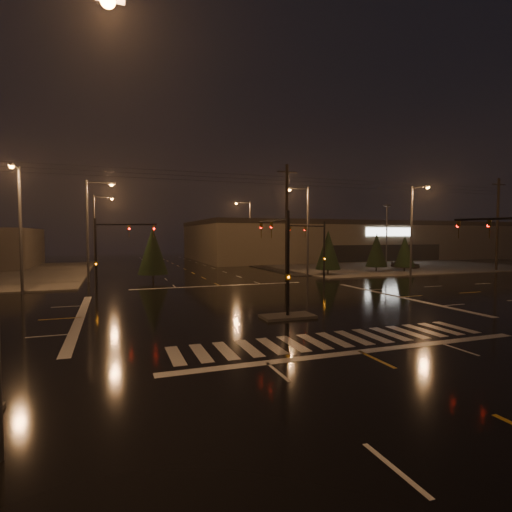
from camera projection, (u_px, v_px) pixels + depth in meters
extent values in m
plane|color=black|center=(263.00, 306.00, 26.18)|extent=(140.00, 140.00, 0.00)
cube|color=#484540|center=(370.00, 263.00, 64.50)|extent=(36.00, 36.00, 0.12)
cube|color=#484540|center=(288.00, 316.00, 22.41)|extent=(3.00, 1.60, 0.15)
cube|color=beige|center=(334.00, 339.00, 17.72)|extent=(15.00, 2.60, 0.01)
cube|color=beige|center=(360.00, 352.00, 15.84)|extent=(16.00, 0.50, 0.01)
cube|color=beige|center=(220.00, 286.00, 36.51)|extent=(16.00, 0.50, 0.01)
cube|color=black|center=(404.00, 264.00, 64.32)|extent=(50.00, 24.00, 0.08)
cube|color=#645C48|center=(343.00, 241.00, 81.05)|extent=(60.00, 28.00, 7.00)
cube|color=black|center=(344.00, 224.00, 80.88)|extent=(60.20, 28.20, 0.80)
cube|color=white|center=(389.00, 232.00, 67.71)|extent=(9.00, 0.20, 1.40)
cube|color=black|center=(388.00, 253.00, 67.95)|extent=(22.00, 0.15, 2.80)
cylinder|color=black|center=(288.00, 264.00, 22.26)|extent=(0.18, 0.18, 6.00)
cylinder|color=black|center=(273.00, 221.00, 24.24)|extent=(0.12, 4.50, 0.12)
imported|color=#594707|center=(261.00, 223.00, 26.15)|extent=(0.16, 0.20, 1.00)
cube|color=#594707|center=(288.00, 277.00, 22.30)|extent=(0.25, 0.18, 0.35)
cylinder|color=black|center=(324.00, 252.00, 39.44)|extent=(0.18, 0.18, 6.00)
cylinder|color=black|center=(307.00, 226.00, 37.71)|extent=(4.74, 1.82, 0.12)
imported|color=#594707|center=(290.00, 226.00, 36.27)|extent=(0.24, 0.22, 1.00)
cube|color=#594707|center=(324.00, 259.00, 39.47)|extent=(0.25, 0.18, 0.35)
cylinder|color=black|center=(96.00, 255.00, 32.34)|extent=(0.18, 0.18, 6.00)
cylinder|color=black|center=(126.00, 224.00, 32.20)|extent=(4.74, 1.82, 0.12)
imported|color=#594707|center=(154.00, 225.00, 32.19)|extent=(0.24, 0.22, 1.00)
cube|color=#594707|center=(96.00, 264.00, 32.37)|extent=(0.25, 0.18, 0.35)
cylinder|color=black|center=(493.00, 219.00, 21.11)|extent=(1.48, 3.80, 0.12)
imported|color=#594707|center=(458.00, 221.00, 22.49)|extent=(0.22, 0.24, 1.00)
sphere|color=orange|center=(108.00, 1.00, 8.47)|extent=(0.32, 0.32, 0.32)
cylinder|color=#38383A|center=(87.00, 231.00, 38.94)|extent=(0.24, 0.24, 10.00)
cylinder|color=#38383A|center=(100.00, 182.00, 39.10)|extent=(2.40, 0.14, 0.14)
cube|color=#38383A|center=(112.00, 183.00, 39.47)|extent=(0.70, 0.30, 0.18)
sphere|color=orange|center=(112.00, 185.00, 39.48)|extent=(0.32, 0.32, 0.32)
cylinder|color=#38383A|center=(94.00, 232.00, 53.98)|extent=(0.24, 0.24, 10.00)
cylinder|color=#38383A|center=(103.00, 197.00, 54.13)|extent=(2.40, 0.14, 0.14)
cube|color=#38383A|center=(112.00, 198.00, 54.51)|extent=(0.70, 0.30, 0.18)
sphere|color=orange|center=(112.00, 199.00, 54.51)|extent=(0.32, 0.32, 0.32)
cylinder|color=#38383A|center=(308.00, 232.00, 44.84)|extent=(0.24, 0.24, 10.00)
cylinder|color=#38383A|center=(298.00, 189.00, 44.18)|extent=(2.40, 0.14, 0.14)
cube|color=#38383A|center=(289.00, 189.00, 43.81)|extent=(0.70, 0.30, 0.18)
sphere|color=orange|center=(289.00, 190.00, 43.82)|extent=(0.32, 0.32, 0.32)
cylinder|color=#38383A|center=(250.00, 233.00, 63.63)|extent=(0.24, 0.24, 10.00)
cylinder|color=#38383A|center=(243.00, 202.00, 62.97)|extent=(2.40, 0.14, 0.14)
cube|color=#38383A|center=(236.00, 203.00, 62.60)|extent=(0.70, 0.30, 0.18)
sphere|color=orange|center=(236.00, 203.00, 62.61)|extent=(0.32, 0.32, 0.32)
cylinder|color=#38383A|center=(20.00, 231.00, 31.31)|extent=(0.24, 0.24, 10.00)
cylinder|color=#38383A|center=(15.00, 166.00, 29.93)|extent=(0.14, 2.40, 0.14)
cube|color=#38383A|center=(12.00, 165.00, 28.90)|extent=(0.30, 0.70, 0.18)
sphere|color=orange|center=(12.00, 166.00, 28.91)|extent=(0.32, 0.32, 0.32)
cylinder|color=#38383A|center=(411.00, 232.00, 44.16)|extent=(0.24, 0.24, 10.00)
cylinder|color=#38383A|center=(420.00, 187.00, 42.78)|extent=(0.14, 2.40, 0.14)
cube|color=#38383A|center=(428.00, 186.00, 41.75)|extent=(0.30, 0.70, 0.18)
sphere|color=orange|center=(428.00, 188.00, 41.75)|extent=(0.32, 0.32, 0.32)
cylinder|color=black|center=(287.00, 222.00, 41.72)|extent=(0.32, 0.32, 12.00)
cube|color=black|center=(287.00, 172.00, 41.45)|extent=(2.20, 0.12, 0.12)
cylinder|color=black|center=(497.00, 225.00, 51.86)|extent=(0.32, 0.32, 12.00)
cube|color=black|center=(499.00, 184.00, 51.59)|extent=(2.20, 0.12, 0.12)
cylinder|color=black|center=(328.00, 272.00, 46.08)|extent=(0.18, 0.18, 0.70)
cone|color=black|center=(328.00, 250.00, 45.94)|extent=(2.87, 2.87, 4.48)
cylinder|color=black|center=(376.00, 269.00, 49.93)|extent=(0.18, 0.18, 0.70)
cone|color=black|center=(377.00, 250.00, 49.81)|extent=(2.67, 2.67, 4.17)
cylinder|color=black|center=(404.00, 269.00, 49.86)|extent=(0.18, 0.18, 0.70)
cone|color=black|center=(405.00, 251.00, 49.74)|extent=(2.51, 2.51, 3.93)
cylinder|color=black|center=(153.00, 278.00, 40.25)|extent=(0.18, 0.18, 0.70)
cone|color=black|center=(153.00, 251.00, 40.10)|extent=(3.03, 3.03, 4.73)
imported|color=black|center=(405.00, 264.00, 55.25)|extent=(2.84, 4.08, 1.29)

